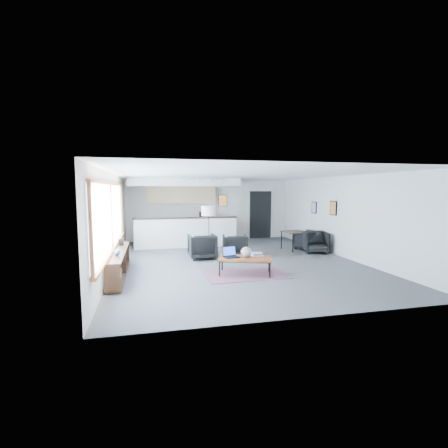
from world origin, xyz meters
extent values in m
cube|color=#4A4A4D|center=(0.00, 0.00, -0.01)|extent=(7.00, 9.00, 0.01)
cube|color=white|center=(0.00, 0.00, 2.60)|extent=(7.00, 9.00, 0.01)
cube|color=silver|center=(0.00, 4.50, 1.30)|extent=(7.00, 0.01, 2.60)
cube|color=silver|center=(0.00, -4.50, 1.30)|extent=(7.00, 0.01, 2.60)
cube|color=silver|center=(-3.50, 0.00, 1.30)|extent=(0.01, 9.00, 2.60)
cube|color=silver|center=(3.50, 0.00, 1.30)|extent=(0.01, 9.00, 2.60)
cube|color=#8CBFFF|center=(-3.47, -0.90, 1.50)|extent=(0.02, 5.80, 1.55)
cube|color=brown|center=(-3.44, -0.90, 0.70)|extent=(0.10, 5.95, 0.06)
cube|color=brown|center=(-3.45, -0.90, 2.30)|extent=(0.06, 5.95, 0.06)
cube|color=brown|center=(-3.45, -3.80, 1.50)|extent=(0.06, 0.06, 1.60)
cube|color=brown|center=(-3.45, -0.90, 1.50)|extent=(0.06, 0.06, 1.60)
cube|color=brown|center=(-3.45, 2.00, 1.50)|extent=(0.06, 0.06, 1.60)
cube|color=#331E12|center=(-3.30, -1.00, 0.62)|extent=(0.35, 3.00, 0.05)
cube|color=#331E12|center=(-3.30, -1.00, 0.05)|extent=(0.35, 3.00, 0.05)
cube|color=#331E12|center=(-3.30, -2.45, 0.33)|extent=(0.33, 0.04, 0.55)
cube|color=#331E12|center=(-3.30, -1.00, 0.33)|extent=(0.33, 0.04, 0.55)
cube|color=#331E12|center=(-3.30, 0.45, 0.33)|extent=(0.33, 0.04, 0.55)
cube|color=#3359A5|center=(-3.30, -2.30, 0.17)|extent=(0.18, 0.04, 0.20)
cube|color=silver|center=(-3.30, -2.13, 0.18)|extent=(0.18, 0.04, 0.22)
cube|color=maroon|center=(-3.30, -1.96, 0.20)|extent=(0.18, 0.04, 0.24)
cube|color=#331E12|center=(-3.30, -1.79, 0.17)|extent=(0.18, 0.04, 0.20)
cube|color=#3359A5|center=(-3.30, -1.62, 0.18)|extent=(0.18, 0.04, 0.22)
cube|color=silver|center=(-3.30, -1.45, 0.20)|extent=(0.18, 0.04, 0.24)
cube|color=maroon|center=(-3.30, -1.28, 0.17)|extent=(0.18, 0.04, 0.20)
cube|color=#331E12|center=(-3.30, -1.11, 0.18)|extent=(0.18, 0.04, 0.22)
cube|color=#3359A5|center=(-3.30, -0.94, 0.20)|extent=(0.18, 0.03, 0.24)
cube|color=silver|center=(-3.30, -0.77, 0.17)|extent=(0.18, 0.03, 0.20)
cube|color=maroon|center=(-3.30, -0.60, 0.18)|extent=(0.18, 0.03, 0.22)
cube|color=#331E12|center=(-3.30, -0.43, 0.20)|extent=(0.18, 0.04, 0.24)
cube|color=black|center=(-3.30, -0.20, 0.73)|extent=(0.14, 0.02, 0.18)
sphere|color=#264C99|center=(-3.28, -1.60, 0.71)|extent=(0.14, 0.14, 0.14)
cube|color=white|center=(-1.20, 2.70, 0.55)|extent=(3.80, 0.25, 1.10)
cube|color=#331E12|center=(-1.20, 2.70, 1.11)|extent=(3.85, 0.32, 0.04)
cube|color=white|center=(-1.20, 4.15, 0.45)|extent=(3.80, 0.60, 0.90)
cube|color=#2D2D2D|center=(-1.20, 4.15, 0.91)|extent=(3.82, 0.62, 0.04)
cube|color=tan|center=(-1.20, 4.30, 1.95)|extent=(2.80, 0.35, 0.70)
cube|color=white|center=(-1.20, 3.60, 2.45)|extent=(4.20, 1.80, 0.30)
cube|color=black|center=(0.20, 2.71, 1.75)|extent=(0.35, 0.03, 0.45)
cube|color=orange|center=(0.20, 2.69, 1.75)|extent=(0.30, 0.01, 0.40)
cube|color=black|center=(2.30, 4.42, 1.05)|extent=(1.00, 0.12, 2.10)
cube|color=white|center=(1.78, 4.43, 1.05)|extent=(0.06, 0.10, 2.10)
cube|color=white|center=(2.82, 4.43, 1.05)|extent=(0.06, 0.10, 2.10)
cube|color=white|center=(2.30, 4.43, 2.12)|extent=(1.10, 0.10, 0.06)
cube|color=silver|center=(-0.60, 2.20, 2.56)|extent=(1.60, 0.04, 0.04)
cylinder|color=silver|center=(-1.25, 2.20, 2.48)|extent=(0.07, 0.07, 0.09)
cylinder|color=silver|center=(-0.80, 2.20, 2.48)|extent=(0.07, 0.07, 0.09)
cylinder|color=silver|center=(-0.35, 2.20, 2.48)|extent=(0.07, 0.07, 0.09)
cylinder|color=silver|center=(0.10, 2.20, 2.48)|extent=(0.07, 0.07, 0.09)
cube|color=black|center=(3.47, 0.40, 1.55)|extent=(0.03, 0.38, 0.48)
cube|color=orange|center=(3.46, 0.40, 1.55)|extent=(0.00, 0.32, 0.42)
cube|color=black|center=(3.47, 1.70, 1.50)|extent=(0.03, 0.34, 0.44)
cube|color=#859FC5|center=(3.46, 1.70, 1.50)|extent=(0.00, 0.28, 0.38)
cube|color=brown|center=(-0.17, -1.51, 0.01)|extent=(2.09, 1.45, 0.01)
cube|color=brown|center=(-0.17, -1.51, 0.41)|extent=(1.50, 1.12, 0.05)
cube|color=black|center=(-0.86, -1.61, 0.20)|extent=(0.04, 0.04, 0.39)
cube|color=black|center=(-0.66, -1.02, 0.20)|extent=(0.04, 0.04, 0.39)
cube|color=black|center=(0.32, -2.01, 0.20)|extent=(0.04, 0.04, 0.39)
cube|color=black|center=(0.52, -1.42, 0.20)|extent=(0.04, 0.04, 0.39)
cube|color=black|center=(-0.27, -1.81, 0.38)|extent=(1.22, 0.44, 0.03)
cube|color=black|center=(-0.07, -1.22, 0.38)|extent=(1.22, 0.44, 0.03)
cube|color=black|center=(-0.51, -1.46, 0.45)|extent=(0.42, 0.34, 0.02)
cube|color=black|center=(-0.54, -1.33, 0.58)|extent=(0.38, 0.14, 0.24)
cube|color=blue|center=(-0.54, -1.33, 0.58)|extent=(0.34, 0.12, 0.21)
sphere|color=gray|center=(-0.15, -1.55, 0.58)|extent=(0.27, 0.27, 0.27)
cube|color=silver|center=(0.20, -1.41, 0.46)|extent=(0.29, 0.23, 0.03)
cube|color=#3359A5|center=(0.20, -1.41, 0.49)|extent=(0.26, 0.21, 0.03)
cube|color=silver|center=(0.19, -1.43, 0.52)|extent=(0.24, 0.19, 0.03)
cube|color=#E5590C|center=(-0.02, -1.73, 0.44)|extent=(0.14, 0.14, 0.01)
imported|color=black|center=(-0.94, 0.62, 0.42)|extent=(0.84, 0.79, 0.85)
imported|color=black|center=(0.14, 0.69, 0.39)|extent=(0.85, 0.81, 0.78)
cylinder|color=black|center=(-0.69, 0.76, 0.02)|extent=(0.35, 0.35, 0.03)
cylinder|color=black|center=(-0.69, 0.76, 0.72)|extent=(0.03, 0.03, 1.39)
cylinder|color=beige|center=(-0.69, 0.76, 1.49)|extent=(0.58, 0.58, 0.31)
cube|color=#331E12|center=(2.56, 1.32, 0.66)|extent=(0.93, 0.93, 0.04)
cylinder|color=black|center=(2.27, 0.91, 0.32)|extent=(0.04, 0.04, 0.64)
cylinder|color=black|center=(2.15, 1.60, 0.32)|extent=(0.04, 0.04, 0.64)
cylinder|color=black|center=(2.97, 1.03, 0.32)|extent=(0.04, 0.04, 0.64)
cylinder|color=black|center=(2.85, 1.73, 0.32)|extent=(0.04, 0.04, 0.64)
imported|color=black|center=(3.00, 0.69, 0.35)|extent=(0.80, 0.77, 0.69)
imported|color=black|center=(3.00, 1.25, 0.33)|extent=(0.82, 0.79, 0.67)
imported|color=black|center=(-0.19, 4.15, 1.12)|extent=(0.58, 0.34, 0.38)
camera|label=1|loc=(-2.51, -9.33, 2.15)|focal=26.00mm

